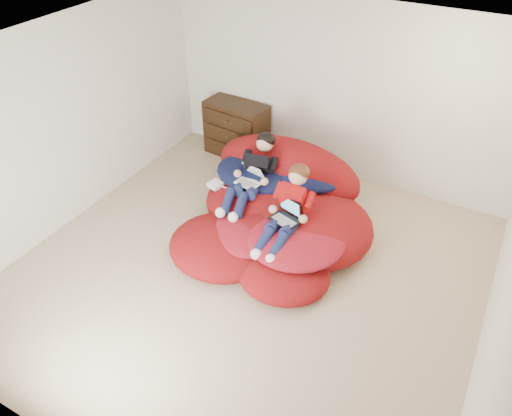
{
  "coord_description": "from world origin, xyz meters",
  "views": [
    {
      "loc": [
        2.1,
        -3.61,
        4.02
      ],
      "look_at": [
        -0.06,
        0.3,
        0.7
      ],
      "focal_mm": 35.0,
      "sensor_mm": 36.0,
      "label": 1
    }
  ],
  "objects_px": {
    "beanbag_pile": "(278,210)",
    "laptop_black": "(287,214)",
    "dresser": "(236,130)",
    "laptop_white": "(250,178)",
    "older_boy": "(254,170)",
    "younger_boy": "(289,206)"
  },
  "relations": [
    {
      "from": "dresser",
      "to": "laptop_white",
      "type": "distance_m",
      "value": 1.67
    },
    {
      "from": "beanbag_pile",
      "to": "laptop_black",
      "type": "distance_m",
      "value": 0.57
    },
    {
      "from": "older_boy",
      "to": "younger_boy",
      "type": "distance_m",
      "value": 0.83
    },
    {
      "from": "dresser",
      "to": "laptop_black",
      "type": "height_order",
      "value": "dresser"
    },
    {
      "from": "laptop_white",
      "to": "older_boy",
      "type": "bearing_deg",
      "value": 90.0
    },
    {
      "from": "younger_boy",
      "to": "laptop_black",
      "type": "xyz_separation_m",
      "value": [
        -0.0,
        -0.04,
        -0.08
      ]
    },
    {
      "from": "older_boy",
      "to": "laptop_black",
      "type": "xyz_separation_m",
      "value": [
        0.7,
        -0.49,
        -0.1
      ]
    },
    {
      "from": "dresser",
      "to": "laptop_white",
      "type": "height_order",
      "value": "dresser"
    },
    {
      "from": "older_boy",
      "to": "laptop_white",
      "type": "height_order",
      "value": "older_boy"
    },
    {
      "from": "laptop_black",
      "to": "dresser",
      "type": "bearing_deg",
      "value": 134.57
    },
    {
      "from": "laptop_white",
      "to": "laptop_black",
      "type": "distance_m",
      "value": 0.8
    },
    {
      "from": "beanbag_pile",
      "to": "older_boy",
      "type": "distance_m",
      "value": 0.58
    },
    {
      "from": "older_boy",
      "to": "laptop_white",
      "type": "relative_size",
      "value": 3.25
    },
    {
      "from": "beanbag_pile",
      "to": "younger_boy",
      "type": "relative_size",
      "value": 2.46
    },
    {
      "from": "younger_boy",
      "to": "laptop_white",
      "type": "bearing_deg",
      "value": 153.57
    },
    {
      "from": "dresser",
      "to": "laptop_black",
      "type": "distance_m",
      "value": 2.42
    },
    {
      "from": "beanbag_pile",
      "to": "younger_boy",
      "type": "bearing_deg",
      "value": -49.25
    },
    {
      "from": "younger_boy",
      "to": "dresser",
      "type": "bearing_deg",
      "value": 135.29
    },
    {
      "from": "laptop_black",
      "to": "laptop_white",
      "type": "bearing_deg",
      "value": 150.83
    },
    {
      "from": "older_boy",
      "to": "laptop_white",
      "type": "xyz_separation_m",
      "value": [
        0.0,
        -0.09,
        -0.06
      ]
    },
    {
      "from": "dresser",
      "to": "beanbag_pile",
      "type": "relative_size",
      "value": 0.39
    },
    {
      "from": "older_boy",
      "to": "younger_boy",
      "type": "height_order",
      "value": "younger_boy"
    }
  ]
}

